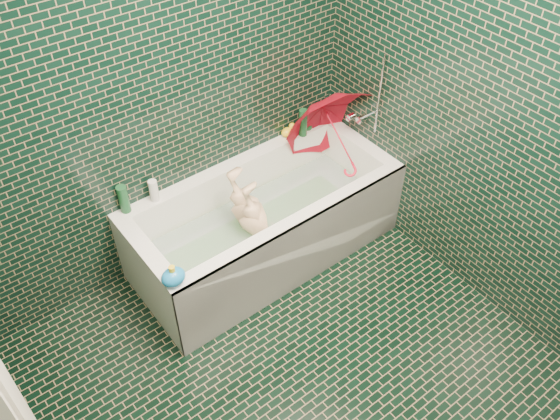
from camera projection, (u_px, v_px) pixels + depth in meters
floor at (312, 400)px, 3.18m from camera, size 2.80×2.80×0.00m
wall_back at (150, 88)px, 3.12m from camera, size 2.80×0.00×2.80m
wall_right at (525, 123)px, 2.89m from camera, size 0.00×2.80×2.80m
bathtub at (266, 230)px, 3.81m from camera, size 1.70×0.75×0.55m
bath_mat at (265, 235)px, 3.86m from camera, size 1.35×0.47×0.01m
water at (264, 219)px, 3.76m from camera, size 1.48×0.53×0.00m
towel at (6, 403)px, 2.06m from camera, size 0.08×0.44×1.12m
faucet at (366, 113)px, 3.79m from camera, size 0.18×0.19×0.55m
child at (258, 228)px, 3.69m from camera, size 0.95×0.44×0.41m
umbrella at (339, 138)px, 3.84m from camera, size 0.93×0.94×0.95m
soap_bottle_a at (326, 117)px, 4.14m from camera, size 0.12×0.12×0.24m
soap_bottle_b at (318, 121)px, 4.10m from camera, size 0.10×0.11×0.18m
soap_bottle_c at (312, 128)px, 4.05m from camera, size 0.16×0.16×0.15m
bottle_right_tall at (303, 123)px, 3.93m from camera, size 0.07×0.07×0.20m
bottle_right_pump at (328, 107)px, 4.08m from camera, size 0.06×0.06×0.18m
bottle_left_tall at (124, 199)px, 3.39m from camera, size 0.08×0.08×0.18m
bottle_left_short at (154, 191)px, 3.47m from camera, size 0.06×0.06×0.15m
rubber_duck at (288, 131)px, 3.95m from camera, size 0.12×0.09×0.09m
bath_toy at (173, 277)px, 3.02m from camera, size 0.16×0.14×0.13m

